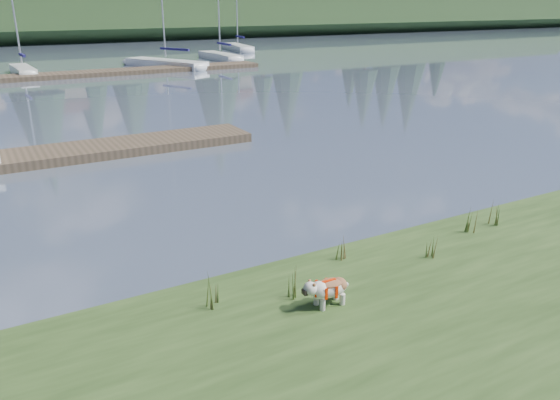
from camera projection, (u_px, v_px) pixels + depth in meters
ground at (49, 78)px, 35.95m from camera, size 200.00×200.00×0.00m
bulldog at (328, 288)px, 8.39m from camera, size 0.79×0.35×0.48m
dock_near at (6, 161)px, 16.86m from camera, size 16.00×2.00×0.30m
dock_far at (80, 74)px, 36.82m from camera, size 26.00×2.20×0.30m
sailboat_bg_2 at (22, 69)px, 37.86m from camera, size 1.37×5.65×8.68m
sailboat_bg_3 at (159, 62)px, 42.18m from camera, size 5.16×8.13×12.13m
sailboat_bg_4 at (217, 55)px, 47.55m from camera, size 1.59×7.11×10.54m
sailboat_bg_5 at (236, 47)px, 56.79m from camera, size 2.51×7.57×10.69m
weed_0 at (295, 285)px, 8.64m from camera, size 0.17×0.14×0.51m
weed_1 at (342, 248)px, 9.93m from camera, size 0.17×0.14×0.53m
weed_2 at (473, 221)px, 11.07m from camera, size 0.17×0.14×0.59m
weed_3 at (213, 291)px, 8.38m from camera, size 0.17×0.14×0.62m
weed_4 at (431, 249)px, 9.99m from camera, size 0.17×0.14×0.42m
weed_5 at (496, 212)px, 11.43m from camera, size 0.17×0.14×0.68m
mud_lip at (290, 274)px, 10.04m from camera, size 60.00×0.50×0.14m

